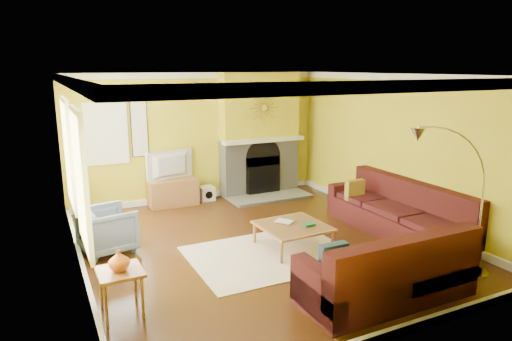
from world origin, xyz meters
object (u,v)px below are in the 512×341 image
arc_lamp (451,207)px  sectional_sofa (354,225)px  coffee_table (293,236)px  media_console (173,192)px  armchair (107,230)px  side_table (121,292)px

arc_lamp → sectional_sofa: bearing=108.0°
sectional_sofa → arc_lamp: (0.44, -1.36, 0.61)m
coffee_table → media_console: bearing=108.9°
sectional_sofa → media_console: sectional_sofa is taller
media_console → armchair: 2.50m
side_table → arc_lamp: bearing=-15.3°
sectional_sofa → media_console: 4.08m
sectional_sofa → media_console: bearing=116.3°
sectional_sofa → arc_lamp: bearing=-72.0°
armchair → coffee_table: bearing=-124.3°
sectional_sofa → coffee_table: sectional_sofa is taller
coffee_table → side_table: side_table is taller
side_table → media_console: bearing=66.2°
side_table → armchair: bearing=85.9°
media_console → armchair: size_ratio=1.29×
coffee_table → side_table: size_ratio=1.82×
sectional_sofa → side_table: sectional_sofa is taller
sectional_sofa → armchair: 3.81m
coffee_table → media_console: size_ratio=1.00×
coffee_table → armchair: bearing=156.3°
armchair → side_table: 2.01m
sectional_sofa → media_console: (-1.81, 3.65, -0.17)m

